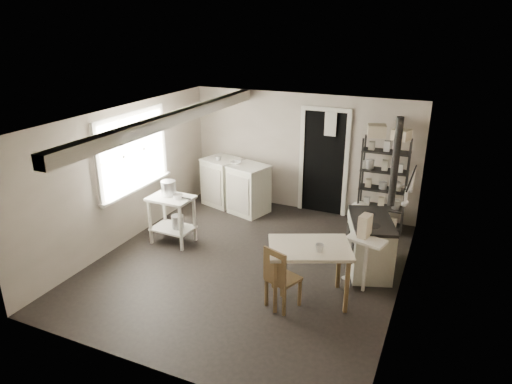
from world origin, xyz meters
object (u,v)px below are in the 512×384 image
at_px(chair, 284,274).
at_px(prep_table, 172,220).
at_px(base_cabinets, 235,186).
at_px(work_table, 309,275).
at_px(shelf_rack, 383,181).
at_px(flour_sack, 360,217).
at_px(stockpot, 169,189).
at_px(stove, 370,243).

bearing_deg(chair, prep_table, 178.35).
bearing_deg(base_cabinets, work_table, -30.35).
bearing_deg(shelf_rack, flour_sack, -166.14).
distance_m(shelf_rack, chair, 3.03).
bearing_deg(stockpot, stove, 6.45).
xyz_separation_m(base_cabinets, flour_sack, (2.50, 0.02, -0.22)).
height_order(shelf_rack, work_table, shelf_rack).
bearing_deg(base_cabinets, flour_sack, 17.02).
bearing_deg(prep_table, base_cabinets, 80.59).
distance_m(work_table, flour_sack, 2.53).
distance_m(prep_table, stove, 3.25).
distance_m(prep_table, work_table, 2.73).
height_order(base_cabinets, flour_sack, base_cabinets).
bearing_deg(stockpot, flour_sack, 31.19).
bearing_deg(flour_sack, chair, -98.52).
height_order(base_cabinets, shelf_rack, shelf_rack).
distance_m(base_cabinets, stove, 3.22).
distance_m(prep_table, chair, 2.58).
bearing_deg(stockpot, prep_table, -40.92).
relative_size(stove, flour_sack, 1.97).
bearing_deg(prep_table, shelf_rack, 31.30).
bearing_deg(stockpot, base_cabinets, 77.69).
xyz_separation_m(shelf_rack, chair, (-0.76, -2.90, -0.46)).
distance_m(stockpot, shelf_rack, 3.70).
bearing_deg(prep_table, flour_sack, 32.91).
bearing_deg(shelf_rack, prep_table, -150.78).
xyz_separation_m(chair, flour_sack, (0.42, 2.80, -0.24)).
relative_size(work_table, chair, 1.19).
distance_m(stockpot, flour_sack, 3.43).
distance_m(prep_table, stockpot, 0.55).
height_order(stove, flour_sack, stove).
relative_size(chair, flour_sack, 1.67).
height_order(prep_table, shelf_rack, shelf_rack).
relative_size(prep_table, work_table, 0.78).
relative_size(stockpot, work_table, 0.25).
height_order(prep_table, base_cabinets, base_cabinets).
distance_m(prep_table, flour_sack, 3.34).
distance_m(stove, flour_sack, 1.45).
height_order(prep_table, chair, chair).
relative_size(shelf_rack, chair, 1.91).
bearing_deg(work_table, chair, -132.46).
bearing_deg(base_cabinets, shelf_rack, 18.93).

